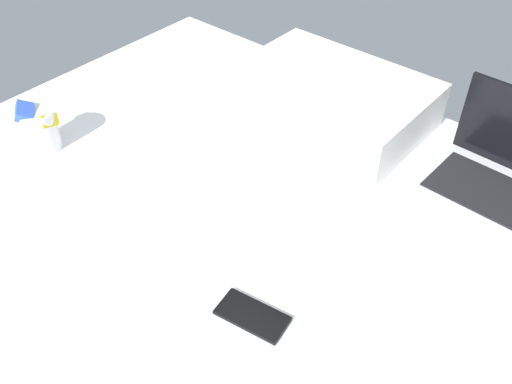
% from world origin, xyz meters
% --- Properties ---
extents(bed_mattress, '(1.80, 1.40, 0.18)m').
position_xyz_m(bed_mattress, '(0.00, 0.00, 0.09)').
color(bed_mattress, white).
rests_on(bed_mattress, ground).
extents(laptop, '(0.34, 0.24, 0.23)m').
position_xyz_m(laptop, '(0.38, 0.49, 0.22)').
color(laptop, '#B7BABC').
rests_on(laptop, bed_mattress).
extents(snack_cup, '(0.10, 0.10, 0.14)m').
position_xyz_m(snack_cup, '(-0.61, -0.12, 0.24)').
color(snack_cup, silver).
rests_on(snack_cup, bed_mattress).
extents(cell_phone, '(0.15, 0.09, 0.01)m').
position_xyz_m(cell_phone, '(0.16, -0.18, 0.18)').
color(cell_phone, black).
rests_on(cell_phone, bed_mattress).
extents(pillow, '(0.52, 0.36, 0.13)m').
position_xyz_m(pillow, '(-0.11, 0.48, 0.24)').
color(pillow, white).
rests_on(pillow, bed_mattress).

